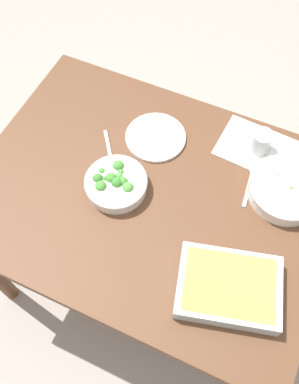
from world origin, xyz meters
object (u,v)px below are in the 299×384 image
object	(u,v)px
stew_bowl	(286,189)
spoon_by_stew	(276,184)
baking_dish	(229,287)
broccoli_bowl	(116,183)
spoon_spare	(251,179)
side_plate	(156,137)
spoon_by_broccoli	(110,155)
fork_on_table	(263,150)
drink_cup	(260,142)

from	to	relation	value
stew_bowl	spoon_by_stew	xyz separation A→B (m)	(-0.03, 0.03, -0.03)
stew_bowl	baking_dish	bearing A→B (deg)	-99.24
stew_bowl	broccoli_bowl	world-z (taller)	broccoli_bowl
spoon_spare	side_plate	bearing A→B (deg)	175.97
stew_bowl	spoon_by_broccoli	world-z (taller)	stew_bowl
spoon_spare	stew_bowl	bearing A→B (deg)	-4.13
spoon_spare	fork_on_table	xyz separation A→B (m)	(0.01, 0.13, -0.00)
side_plate	fork_on_table	world-z (taller)	side_plate
stew_bowl	fork_on_table	size ratio (longest dim) A/B	1.69
broccoli_bowl	spoon_by_broccoli	distance (m)	0.14
side_plate	spoon_spare	distance (m)	0.37
baking_dish	fork_on_table	world-z (taller)	baking_dish
broccoli_bowl	spoon_by_broccoli	xyz separation A→B (m)	(-0.08, 0.11, -0.03)
drink_cup	spoon_by_broccoli	world-z (taller)	drink_cup
side_plate	spoon_spare	bearing A→B (deg)	-4.03
spoon_spare	fork_on_table	size ratio (longest dim) A/B	1.18
spoon_by_broccoli	fork_on_table	distance (m)	0.55
baking_dish	drink_cup	xyz separation A→B (m)	(-0.07, 0.54, 0.00)
side_plate	fork_on_table	bearing A→B (deg)	16.15
spoon_by_stew	stew_bowl	bearing A→B (deg)	-36.54
spoon_by_broccoli	side_plate	bearing A→B (deg)	50.42
spoon_by_broccoli	spoon_by_stew	bearing A→B (deg)	12.86
stew_bowl	baking_dish	distance (m)	0.40
drink_cup	fork_on_table	distance (m)	0.04
stew_bowl	fork_on_table	world-z (taller)	stew_bowl
spoon_by_stew	baking_dish	bearing A→B (deg)	-93.98
spoon_spare	spoon_by_stew	bearing A→B (deg)	11.48
spoon_spare	fork_on_table	distance (m)	0.13
stew_bowl	side_plate	size ratio (longest dim) A/B	1.15
spoon_by_broccoli	spoon_spare	distance (m)	0.50
drink_cup	spoon_spare	bearing A→B (deg)	-83.77
broccoli_bowl	baking_dish	distance (m)	0.49
spoon_by_broccoli	baking_dish	bearing A→B (deg)	-28.10
broccoli_bowl	spoon_by_stew	bearing A→B (deg)	25.99
baking_dish	spoon_by_stew	xyz separation A→B (m)	(0.03, 0.42, -0.03)
spoon_by_broccoli	spoon_spare	xyz separation A→B (m)	(0.48, 0.11, 0.00)
drink_cup	spoon_by_stew	xyz separation A→B (m)	(0.10, -0.12, -0.03)
spoon_by_broccoli	spoon_spare	world-z (taller)	same
baking_dish	spoon_spare	bearing A→B (deg)	97.83
drink_cup	spoon_spare	xyz separation A→B (m)	(0.01, -0.14, -0.03)
baking_dish	side_plate	bearing A→B (deg)	134.86
broccoli_bowl	spoon_by_stew	size ratio (longest dim) A/B	1.39
spoon_by_stew	drink_cup	bearing A→B (deg)	129.88
spoon_by_stew	spoon_by_broccoli	bearing A→B (deg)	-167.14
spoon_by_broccoli	spoon_spare	size ratio (longest dim) A/B	0.86
baking_dish	spoon_spare	xyz separation A→B (m)	(-0.06, 0.40, -0.03)
drink_cup	spoon_by_broccoli	xyz separation A→B (m)	(-0.47, -0.25, -0.03)
broccoli_bowl	side_plate	bearing A→B (deg)	81.94
stew_bowl	spoon_spare	xyz separation A→B (m)	(-0.12, 0.01, -0.03)
side_plate	fork_on_table	distance (m)	0.39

